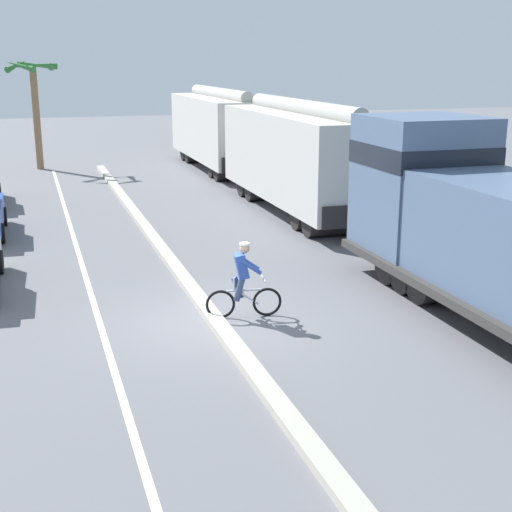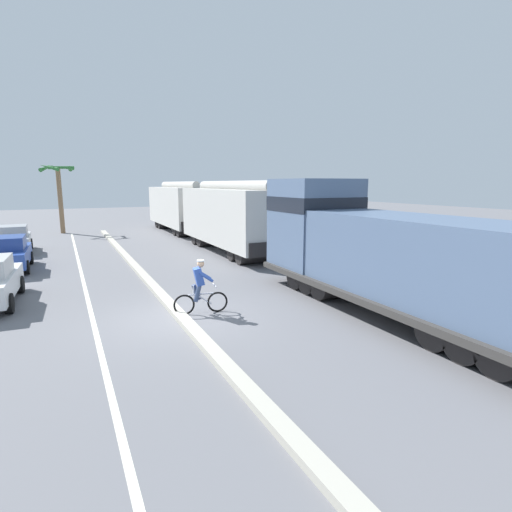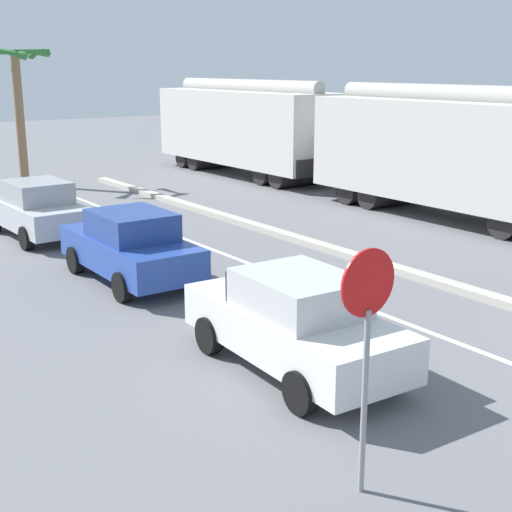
% 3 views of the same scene
% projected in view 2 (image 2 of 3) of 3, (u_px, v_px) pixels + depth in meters
% --- Properties ---
extents(ground_plane, '(120.00, 120.00, 0.00)m').
position_uv_depth(ground_plane, '(180.00, 318.00, 12.15)').
color(ground_plane, slate).
extents(median_curb, '(0.36, 36.00, 0.16)m').
position_uv_depth(median_curb, '(143.00, 275.00, 17.44)').
color(median_curb, '#B2AD9E').
rests_on(median_curb, ground).
extents(lane_stripe, '(0.14, 36.00, 0.01)m').
position_uv_depth(lane_stripe, '(84.00, 283.00, 16.43)').
color(lane_stripe, silver).
rests_on(lane_stripe, ground).
extents(locomotive, '(3.10, 11.61, 4.20)m').
position_uv_depth(locomotive, '(377.00, 254.00, 12.76)').
color(locomotive, slate).
rests_on(locomotive, ground).
extents(hopper_car_lead, '(2.90, 10.60, 4.18)m').
position_uv_depth(hopper_car_lead, '(232.00, 217.00, 23.47)').
color(hopper_car_lead, beige).
rests_on(hopper_car_lead, ground).
extents(hopper_car_middle, '(2.90, 10.60, 4.18)m').
position_uv_depth(hopper_car_middle, '(179.00, 207.00, 33.73)').
color(hopper_car_middle, beige).
rests_on(hopper_car_middle, ground).
extents(parked_car_blue, '(1.86, 4.21, 1.62)m').
position_uv_depth(parked_car_blue, '(8.00, 253.00, 18.56)').
color(parked_car_blue, '#28479E').
rests_on(parked_car_blue, ground).
extents(parked_car_silver, '(1.94, 4.25, 1.62)m').
position_uv_depth(parked_car_silver, '(13.00, 239.00, 23.30)').
color(parked_car_silver, '#B7BABF').
rests_on(parked_car_silver, ground).
extents(cyclist, '(1.70, 0.52, 1.71)m').
position_uv_depth(cyclist, '(200.00, 288.00, 12.38)').
color(cyclist, black).
rests_on(cyclist, ground).
extents(palm_tree_near, '(2.61, 2.74, 5.65)m').
position_uv_depth(palm_tree_near, '(59.00, 182.00, 32.03)').
color(palm_tree_near, '#846647').
rests_on(palm_tree_near, ground).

